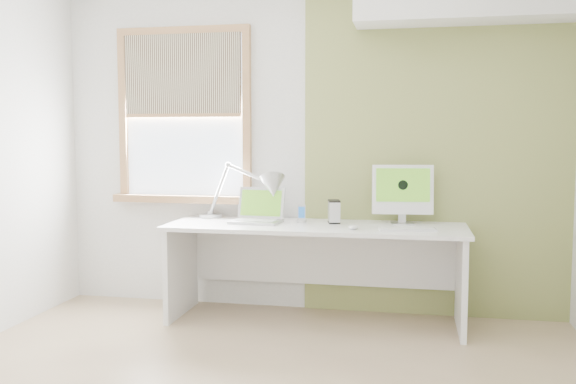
% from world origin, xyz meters
% --- Properties ---
extents(room, '(4.04, 3.54, 2.64)m').
position_xyz_m(room, '(0.00, 0.00, 1.30)').
color(room, tan).
rests_on(room, ground).
extents(accent_wall, '(2.00, 0.02, 2.60)m').
position_xyz_m(accent_wall, '(1.00, 1.74, 1.30)').
color(accent_wall, '#879A4E').
rests_on(accent_wall, room).
extents(window, '(1.20, 0.14, 1.42)m').
position_xyz_m(window, '(-1.00, 1.71, 1.54)').
color(window, '#A37041').
rests_on(window, room).
extents(desk, '(2.20, 0.70, 0.73)m').
position_xyz_m(desk, '(0.14, 1.44, 0.53)').
color(desk, white).
rests_on(desk, room).
extents(desk_lamp, '(0.78, 0.36, 0.45)m').
position_xyz_m(desk_lamp, '(-0.32, 1.55, 0.97)').
color(desk_lamp, '#B0B3B5').
rests_on(desk_lamp, desk).
extents(laptop, '(0.39, 0.33, 0.26)m').
position_xyz_m(laptop, '(-0.31, 1.45, 0.79)').
color(laptop, '#B0B3B5').
rests_on(laptop, desk).
extents(phone_dock, '(0.08, 0.08, 0.14)m').
position_xyz_m(phone_dock, '(0.02, 1.47, 0.77)').
color(phone_dock, '#B0B3B5').
rests_on(phone_dock, desk).
extents(external_drive, '(0.11, 0.15, 0.17)m').
position_xyz_m(external_drive, '(0.26, 1.51, 0.82)').
color(external_drive, '#B0B3B5').
rests_on(external_drive, desk).
extents(imac, '(0.45, 0.17, 0.44)m').
position_xyz_m(imac, '(0.76, 1.56, 0.98)').
color(imac, '#B0B3B5').
rests_on(imac, desk).
extents(keyboard, '(0.40, 0.17, 0.02)m').
position_xyz_m(keyboard, '(0.81, 1.24, 0.74)').
color(keyboard, white).
rests_on(keyboard, desk).
extents(mouse, '(0.08, 0.12, 0.03)m').
position_xyz_m(mouse, '(0.44, 1.21, 0.75)').
color(mouse, white).
rests_on(mouse, desk).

